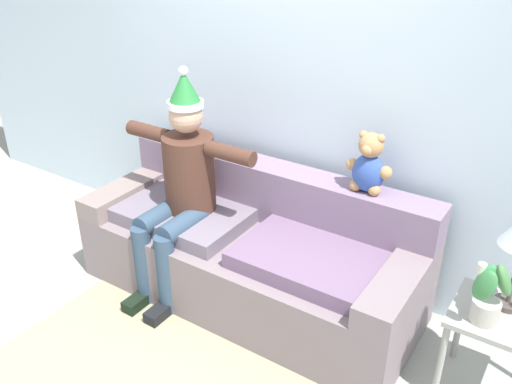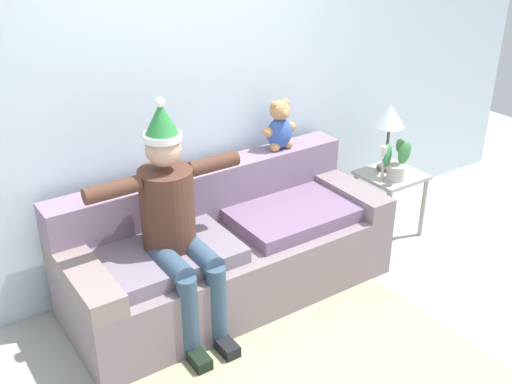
{
  "view_description": "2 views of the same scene",
  "coord_description": "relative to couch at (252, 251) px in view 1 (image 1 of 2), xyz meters",
  "views": [
    {
      "loc": [
        1.7,
        -1.51,
        2.37
      ],
      "look_at": [
        0.11,
        0.9,
        0.88
      ],
      "focal_mm": 37.81,
      "sensor_mm": 36.0,
      "label": 1
    },
    {
      "loc": [
        -1.89,
        -2.15,
        2.61
      ],
      "look_at": [
        0.12,
        0.82,
        0.84
      ],
      "focal_mm": 43.01,
      "sensor_mm": 36.0,
      "label": 2
    }
  ],
  "objects": [
    {
      "name": "teddy_bear",
      "position": [
        0.65,
        0.28,
        0.69
      ],
      "size": [
        0.29,
        0.17,
        0.38
      ],
      "color": "#3452A7",
      "rests_on": "couch"
    },
    {
      "name": "potted_plant",
      "position": [
        1.49,
        -0.14,
        0.37
      ],
      "size": [
        0.23,
        0.27,
        0.36
      ],
      "color": "#BAB5A8",
      "rests_on": "side_table"
    },
    {
      "name": "candle_tall",
      "position": [
        1.43,
        -0.06,
        0.38
      ],
      "size": [
        0.04,
        0.04,
        0.27
      ],
      "color": "beige",
      "rests_on": "side_table"
    },
    {
      "name": "couch",
      "position": [
        0.0,
        0.0,
        0.0
      ],
      "size": [
        2.29,
        0.9,
        0.86
      ],
      "color": "slate",
      "rests_on": "ground_plane"
    },
    {
      "name": "side_table",
      "position": [
        1.56,
        -0.04,
        0.11
      ],
      "size": [
        0.47,
        0.45,
        0.55
      ],
      "color": "#9E9E95",
      "rests_on": "ground_plane"
    },
    {
      "name": "back_wall",
      "position": [
        0.0,
        0.53,
        1.01
      ],
      "size": [
        7.0,
        0.1,
        2.7
      ],
      "primitive_type": "cube",
      "color": "silver",
      "rests_on": "ground_plane"
    },
    {
      "name": "person_seated",
      "position": [
        -0.46,
        -0.16,
        0.45
      ],
      "size": [
        1.02,
        0.77,
        1.55
      ],
      "color": "#4D2E22",
      "rests_on": "ground_plane"
    }
  ]
}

